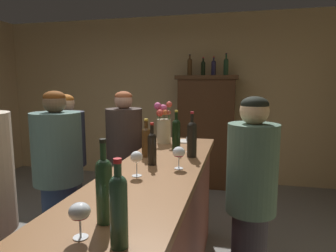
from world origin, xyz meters
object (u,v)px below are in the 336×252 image
at_px(wine_bottle_pinot, 146,140).
at_px(flower_arrangement, 163,125).
at_px(display_bottle_midright, 226,66).
at_px(display_bottle_midleft, 203,67).
at_px(bartender, 251,204).
at_px(wine_bottle_rose, 192,137).
at_px(patron_redhead, 125,157).
at_px(patron_by_cabinet, 68,160).
at_px(bar_counter, 157,238).
at_px(patron_tall, 59,178).
at_px(wine_glass_rear, 179,153).
at_px(display_cabinet, 206,129).
at_px(wine_bottle_syrah, 176,133).
at_px(wine_bottle_merlot, 104,187).
at_px(wine_glass_mid, 190,140).
at_px(wine_bottle_chardonnay, 119,207).
at_px(wine_glass_spare, 80,213).
at_px(display_bottle_left, 190,66).
at_px(wine_bottle_riesling, 152,147).
at_px(cheese_plate, 185,141).
at_px(wine_glass_front, 137,158).
at_px(display_bottle_center, 214,67).

distance_m(wine_bottle_pinot, flower_arrangement, 0.56).
bearing_deg(display_bottle_midright, display_bottle_midleft, 180.00).
distance_m(display_bottle_midleft, bartender, 2.93).
distance_m(wine_bottle_rose, patron_redhead, 1.11).
distance_m(flower_arrangement, patron_by_cabinet, 1.09).
distance_m(bar_counter, patron_tall, 0.97).
height_order(wine_glass_rear, patron_redhead, patron_redhead).
distance_m(display_cabinet, wine_bottle_syrah, 2.14).
bearing_deg(patron_redhead, wine_bottle_rose, 40.09).
bearing_deg(wine_bottle_merlot, display_bottle_midleft, 90.21).
relative_size(wine_glass_mid, display_bottle_midright, 0.44).
xyz_separation_m(wine_bottle_chardonnay, wine_glass_mid, (0.01, 1.48, -0.04)).
distance_m(display_cabinet, wine_glass_spare, 3.63).
height_order(display_bottle_left, bartender, display_bottle_left).
height_order(wine_bottle_pinot, patron_tall, patron_tall).
bearing_deg(wine_bottle_riesling, wine_bottle_rose, 50.51).
height_order(display_bottle_midleft, patron_redhead, display_bottle_midleft).
relative_size(wine_bottle_syrah, wine_bottle_rose, 0.97).
bearing_deg(cheese_plate, wine_glass_spare, -91.76).
bearing_deg(display_bottle_left, flower_arrangement, -88.51).
xyz_separation_m(patron_by_cabinet, bartender, (1.81, -0.80, 0.03)).
height_order(wine_bottle_pinot, display_bottle_left, display_bottle_left).
relative_size(display_bottle_left, bartender, 0.21).
distance_m(wine_bottle_rose, wine_glass_spare, 1.32).
relative_size(wine_bottle_merlot, wine_glass_mid, 2.41).
bearing_deg(patron_tall, wine_glass_rear, 23.54).
distance_m(wine_glass_front, patron_redhead, 1.38).
relative_size(wine_bottle_syrah, patron_redhead, 0.23).
xyz_separation_m(patron_tall, patron_by_cabinet, (-0.29, 0.59, -0.02)).
bearing_deg(wine_glass_rear, cheese_plate, 97.41).
xyz_separation_m(display_bottle_midright, patron_by_cabinet, (-1.52, -1.88, -1.06)).
distance_m(display_bottle_midright, patron_by_cabinet, 2.64).
distance_m(wine_bottle_rose, wine_bottle_merlot, 1.18).
bearing_deg(bar_counter, wine_bottle_merlot, -89.43).
height_order(wine_bottle_rose, patron_by_cabinet, patron_by_cabinet).
relative_size(wine_glass_mid, patron_tall, 0.09).
distance_m(wine_bottle_syrah, wine_bottle_rose, 0.26).
bearing_deg(patron_redhead, wine_glass_rear, 26.94).
relative_size(wine_bottle_pinot, flower_arrangement, 0.74).
bearing_deg(bartender, wine_bottle_chardonnay, 71.21).
bearing_deg(cheese_plate, wine_bottle_pinot, -106.24).
bearing_deg(wine_bottle_chardonnay, patron_by_cabinet, 126.80).
relative_size(wine_bottle_pinot, bartender, 0.20).
distance_m(bar_counter, wine_glass_mid, 0.81).
height_order(display_cabinet, display_bottle_center, display_bottle_center).
bearing_deg(bar_counter, wine_bottle_pinot, 120.01).
bearing_deg(display_bottle_left, wine_glass_mid, -80.52).
distance_m(wine_bottle_merlot, wine_bottle_riesling, 0.88).
height_order(wine_glass_front, patron_by_cabinet, patron_by_cabinet).
xyz_separation_m(bar_counter, display_cabinet, (0.06, 2.67, 0.38)).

